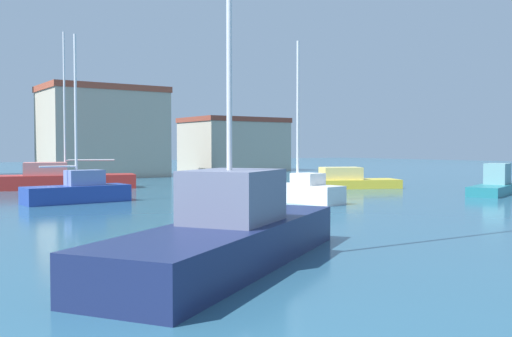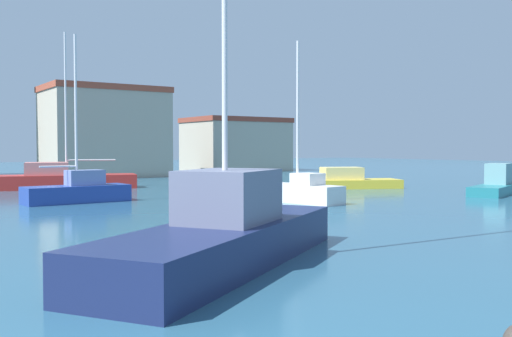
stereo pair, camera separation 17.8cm
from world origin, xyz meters
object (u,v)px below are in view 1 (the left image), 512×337
at_px(sailboat_blue_mid_harbor, 78,190).
at_px(sailboat_white_outer_mooring, 299,190).
at_px(motorboat_teal_distant_north, 495,184).
at_px(motorboat_yellow_inner_mooring, 346,181).
at_px(sailboat_red_distant_east, 62,179).
at_px(sailboat_navy_behind_lamppost, 230,232).

distance_m(sailboat_blue_mid_harbor, sailboat_white_outer_mooring, 10.22).
height_order(motorboat_teal_distant_north, motorboat_yellow_inner_mooring, motorboat_teal_distant_north).
bearing_deg(sailboat_white_outer_mooring, motorboat_yellow_inner_mooring, 34.18).
bearing_deg(sailboat_red_distant_east, sailboat_navy_behind_lamppost, -97.89).
xyz_separation_m(sailboat_navy_behind_lamppost, motorboat_yellow_inner_mooring, (18.33, 15.89, -0.26)).
height_order(sailboat_navy_behind_lamppost, motorboat_yellow_inner_mooring, sailboat_navy_behind_lamppost).
relative_size(sailboat_blue_mid_harbor, sailboat_navy_behind_lamppost, 0.60).
distance_m(sailboat_blue_mid_harbor, sailboat_red_distant_east, 9.56).
height_order(sailboat_white_outer_mooring, motorboat_teal_distant_north, sailboat_white_outer_mooring).
xyz_separation_m(sailboat_blue_mid_harbor, sailboat_navy_behind_lamppost, (-1.60, -15.96, 0.15)).
xyz_separation_m(sailboat_white_outer_mooring, sailboat_navy_behind_lamppost, (-10.13, -10.32, 0.15)).
bearing_deg(motorboat_yellow_inner_mooring, sailboat_blue_mid_harbor, 179.76).
bearing_deg(sailboat_navy_behind_lamppost, motorboat_teal_distant_north, 19.93).
bearing_deg(motorboat_yellow_inner_mooring, sailboat_white_outer_mooring, -145.82).
height_order(motorboat_teal_distant_north, sailboat_navy_behind_lamppost, sailboat_navy_behind_lamppost).
relative_size(motorboat_teal_distant_north, motorboat_yellow_inner_mooring, 0.85).
distance_m(sailboat_white_outer_mooring, motorboat_teal_distant_north, 12.02).
bearing_deg(sailboat_blue_mid_harbor, sailboat_navy_behind_lamppost, -95.74).
bearing_deg(sailboat_white_outer_mooring, sailboat_red_distant_east, 113.79).
bearing_deg(sailboat_red_distant_east, sailboat_blue_mid_harbor, -101.50).
relative_size(sailboat_white_outer_mooring, motorboat_teal_distant_north, 1.32).
distance_m(sailboat_red_distant_east, motorboat_yellow_inner_mooring, 17.57).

